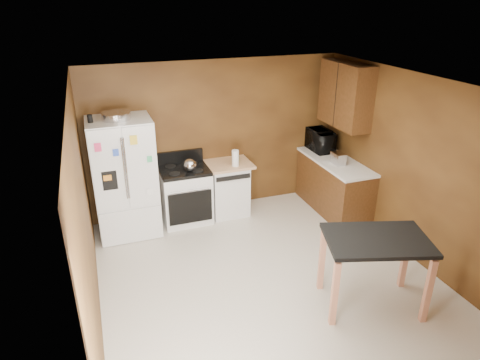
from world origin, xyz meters
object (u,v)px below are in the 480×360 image
island (376,249)px  refrigerator (125,178)px  pen_cup (90,119)px  gas_range (185,194)px  kettle (190,165)px  toaster (338,158)px  roasting_pan (116,116)px  green_canister (236,158)px  microwave (320,141)px  dishwasher (227,188)px  paper_towel (235,158)px

island → refrigerator: bearing=132.6°
pen_cup → gas_range: size_ratio=0.10×
kettle → toaster: 2.37m
roasting_pan → green_canister: size_ratio=3.97×
microwave → refrigerator: size_ratio=0.33×
roasting_pan → toaster: (3.31, -0.56, -0.86)m
roasting_pan → island: size_ratio=0.31×
roasting_pan → gas_range: size_ratio=0.37×
roasting_pan → green_canister: 2.04m
island → dishwasher: bearing=107.1°
kettle → toaster: kettle is taller
green_canister → dishwasher: size_ratio=0.11×
green_canister → refrigerator: size_ratio=0.06×
microwave → island: 2.99m
pen_cup → refrigerator: pen_cup is taller
toaster → refrigerator: bearing=171.3°
roasting_pan → island: roasting_pan is taller
paper_towel → pen_cup: bearing=179.6°
kettle → microwave: bearing=4.9°
kettle → toaster: size_ratio=0.79×
kettle → refrigerator: (-0.98, 0.07, -0.10)m
microwave → refrigerator: bearing=92.1°
paper_towel → dishwasher: bearing=120.7°
green_canister → gas_range: (-0.90, -0.08, -0.48)m
pen_cup → dishwasher: bearing=3.9°
roasting_pan → dishwasher: (1.65, 0.09, -1.40)m
roasting_pan → microwave: bearing=2.4°
roasting_pan → refrigerator: size_ratio=0.22×
paper_towel → toaster: bearing=-17.3°
roasting_pan → kettle: 1.31m
microwave → dishwasher: size_ratio=0.67×
pen_cup → green_canister: (2.17, 0.19, -0.91)m
microwave → green_canister: bearing=89.8°
kettle → toaster: (2.32, -0.49, -0.01)m
gas_range → roasting_pan: bearing=-176.1°
kettle → gas_range: gas_range is taller
kettle → refrigerator: 0.99m
microwave → refrigerator: (-3.35, -0.14, -0.16)m
kettle → island: bearing=-60.3°
pen_cup → refrigerator: (0.37, 0.05, -0.95)m
pen_cup → microwave: pen_cup is taller
toaster → microwave: microwave is taller
pen_cup → toaster: 3.80m
dishwasher → island: island is taller
roasting_pan → microwave: roasting_pan is taller
green_canister → paper_towel: bearing=-113.3°
paper_towel → island: paper_towel is taller
paper_towel → refrigerator: 1.72m
paper_towel → microwave: size_ratio=0.44×
microwave → island: size_ratio=0.45×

